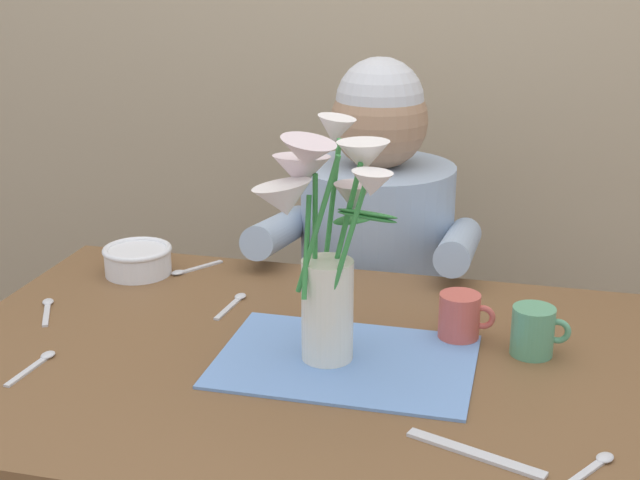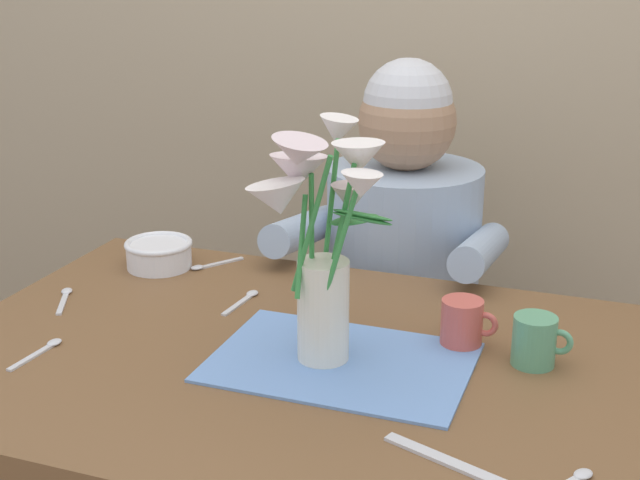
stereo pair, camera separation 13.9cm
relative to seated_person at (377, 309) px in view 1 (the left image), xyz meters
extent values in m
cube|color=brown|center=(0.00, -0.62, 0.16)|extent=(1.20, 0.80, 0.04)
cylinder|color=brown|center=(-0.54, -0.28, -0.21)|extent=(0.06, 0.06, 0.70)
cylinder|color=#4C4C56|center=(0.00, 0.00, -0.36)|extent=(0.30, 0.30, 0.40)
cylinder|color=#99ADC6|center=(0.00, 0.00, 0.09)|extent=(0.34, 0.34, 0.50)
sphere|color=#A37A5B|center=(0.00, 0.00, 0.44)|extent=(0.21, 0.21, 0.21)
sphere|color=silver|center=(0.00, 0.00, 0.48)|extent=(0.19, 0.19, 0.19)
cylinder|color=#99ADC6|center=(-0.19, -0.14, 0.22)|extent=(0.07, 0.33, 0.12)
cylinder|color=#99ADC6|center=(0.19, -0.14, 0.22)|extent=(0.07, 0.33, 0.12)
cube|color=#6B93D1|center=(0.06, -0.62, 0.18)|extent=(0.40, 0.28, 0.00)
cylinder|color=silver|center=(0.03, -0.62, 0.26)|extent=(0.08, 0.08, 0.17)
cylinder|color=#388E42|center=(0.06, -0.62, 0.40)|extent=(0.06, 0.05, 0.21)
cone|color=white|center=(0.08, -0.61, 0.51)|extent=(0.09, 0.09, 0.05)
sphere|color=#E5D14C|center=(0.08, -0.61, 0.51)|extent=(0.02, 0.02, 0.02)
cylinder|color=#388E42|center=(0.05, -0.61, 0.37)|extent=(0.04, 0.02, 0.14)
cone|color=silver|center=(0.06, -0.59, 0.44)|extent=(0.07, 0.07, 0.04)
sphere|color=#E5D14C|center=(0.06, -0.59, 0.44)|extent=(0.02, 0.02, 0.02)
cylinder|color=#388E42|center=(0.03, -0.57, 0.41)|extent=(0.03, 0.02, 0.23)
cone|color=white|center=(0.02, -0.53, 0.53)|extent=(0.07, 0.06, 0.05)
sphere|color=#E5D14C|center=(0.02, -0.53, 0.53)|extent=(0.02, 0.02, 0.02)
cylinder|color=#388E42|center=(0.01, -0.62, 0.39)|extent=(0.01, 0.02, 0.19)
cone|color=silver|center=(-0.01, -0.61, 0.48)|extent=(0.09, 0.09, 0.05)
sphere|color=#E5D14C|center=(-0.01, -0.61, 0.48)|extent=(0.02, 0.02, 0.02)
cylinder|color=#388E42|center=(0.01, -0.65, 0.37)|extent=(0.01, 0.05, 0.15)
cone|color=white|center=(-0.02, -0.67, 0.45)|extent=(0.10, 0.09, 0.06)
sphere|color=#E5D14C|center=(-0.02, -0.67, 0.46)|extent=(0.02, 0.02, 0.02)
cylinder|color=#388E42|center=(0.02, -0.65, 0.41)|extent=(0.07, 0.03, 0.22)
cone|color=silver|center=(0.02, -0.68, 0.52)|extent=(0.10, 0.10, 0.05)
sphere|color=#E5D14C|center=(0.02, -0.68, 0.53)|extent=(0.02, 0.02, 0.02)
cylinder|color=#388E42|center=(0.07, -0.65, 0.39)|extent=(0.06, 0.02, 0.19)
cone|color=white|center=(0.11, -0.68, 0.49)|extent=(0.08, 0.07, 0.04)
sphere|color=#E5D14C|center=(0.11, -0.68, 0.49)|extent=(0.02, 0.02, 0.02)
ellipsoid|color=#388E42|center=(0.07, -0.57, 0.40)|extent=(0.08, 0.10, 0.01)
ellipsoid|color=#388E42|center=(0.09, -0.61, 0.42)|extent=(0.10, 0.06, 0.03)
ellipsoid|color=#388E42|center=(0.09, -0.61, 0.42)|extent=(0.10, 0.05, 0.03)
cylinder|color=white|center=(-0.42, -0.34, 0.20)|extent=(0.13, 0.13, 0.05)
torus|color=white|center=(-0.42, -0.34, 0.23)|extent=(0.14, 0.14, 0.01)
cube|color=silver|center=(0.28, -0.84, 0.18)|extent=(0.18, 0.08, 0.00)
cylinder|color=#569970|center=(0.34, -0.52, 0.22)|extent=(0.07, 0.07, 0.08)
torus|color=#569970|center=(0.38, -0.52, 0.22)|extent=(0.04, 0.01, 0.04)
cylinder|color=#CC564C|center=(0.22, -0.49, 0.22)|extent=(0.07, 0.07, 0.08)
torus|color=#CC564C|center=(0.26, -0.49, 0.22)|extent=(0.04, 0.01, 0.04)
cube|color=silver|center=(-0.49, -0.57, 0.18)|extent=(0.06, 0.09, 0.00)
ellipsoid|color=silver|center=(-0.51, -0.52, 0.18)|extent=(0.03, 0.03, 0.01)
cube|color=silver|center=(-0.19, -0.47, 0.18)|extent=(0.02, 0.10, 0.00)
ellipsoid|color=silver|center=(-0.18, -0.42, 0.18)|extent=(0.02, 0.03, 0.01)
cube|color=silver|center=(0.41, -0.86, 0.18)|extent=(0.06, 0.09, 0.00)
ellipsoid|color=silver|center=(0.44, -0.81, 0.18)|extent=(0.03, 0.03, 0.01)
cube|color=silver|center=(-0.31, -0.28, 0.18)|extent=(0.07, 0.09, 0.00)
ellipsoid|color=silver|center=(-0.34, -0.33, 0.18)|extent=(0.03, 0.03, 0.01)
cube|color=silver|center=(-0.40, -0.77, 0.18)|extent=(0.02, 0.10, 0.00)
ellipsoid|color=silver|center=(-0.40, -0.72, 0.18)|extent=(0.02, 0.03, 0.01)
camera|label=1|loc=(0.33, -1.84, 0.81)|focal=49.61mm
camera|label=2|loc=(0.46, -1.80, 0.81)|focal=49.61mm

